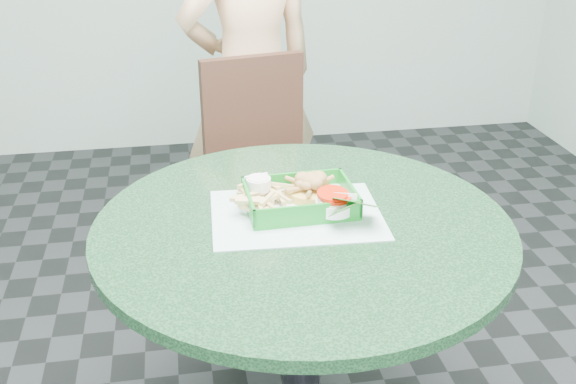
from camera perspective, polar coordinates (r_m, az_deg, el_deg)
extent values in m
cylinder|color=#2D2D35|center=(1.80, 1.16, -13.52)|extent=(0.10, 0.10, 0.70)
cylinder|color=black|center=(1.60, 1.27, -3.66)|extent=(0.99, 0.99, 0.03)
cube|color=#462514|center=(2.39, -2.33, -0.77)|extent=(0.37, 0.37, 0.04)
cube|color=#462514|center=(2.45, -2.97, 6.22)|extent=(0.37, 0.04, 0.46)
cube|color=#462514|center=(2.36, -5.58, -7.90)|extent=(0.04, 0.04, 0.43)
cube|color=#462514|center=(2.40, 2.12, -7.20)|extent=(0.04, 0.04, 0.43)
cube|color=#462514|center=(2.63, -6.17, -4.06)|extent=(0.04, 0.04, 0.43)
cube|color=#462514|center=(2.67, 0.71, -3.49)|extent=(0.04, 0.04, 0.43)
imported|color=#E6B384|center=(2.62, -3.18, 10.22)|extent=(0.69, 0.56, 1.63)
cube|color=#A2C8C4|center=(1.62, 0.71, -2.55)|extent=(0.42, 0.32, 0.00)
cube|color=#117F21|center=(1.65, 1.00, -1.82)|extent=(0.26, 0.19, 0.01)
cube|color=white|center=(1.65, 1.00, -1.64)|extent=(0.25, 0.18, 0.00)
cube|color=#117F21|center=(1.72, 0.44, 0.35)|extent=(0.26, 0.01, 0.04)
cube|color=#117F21|center=(1.56, 1.63, -2.50)|extent=(0.26, 0.01, 0.04)
cube|color=#117F21|center=(1.66, 5.27, -0.66)|extent=(0.01, 0.19, 0.04)
cube|color=#117F21|center=(1.62, -3.37, -1.35)|extent=(0.01, 0.19, 0.04)
cylinder|color=gold|center=(1.67, 1.96, -0.70)|extent=(0.12, 0.12, 0.02)
cylinder|color=white|center=(1.67, -2.44, 0.12)|extent=(0.06, 0.06, 0.03)
cylinder|color=white|center=(1.66, -2.45, 0.65)|extent=(0.05, 0.05, 0.00)
cylinder|color=white|center=(1.60, 3.85, -1.88)|extent=(0.09, 0.09, 0.03)
torus|color=beige|center=(1.59, 3.87, -1.29)|extent=(0.08, 0.08, 0.01)
cylinder|color=red|center=(1.59, 3.88, -1.01)|extent=(0.08, 0.08, 0.01)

